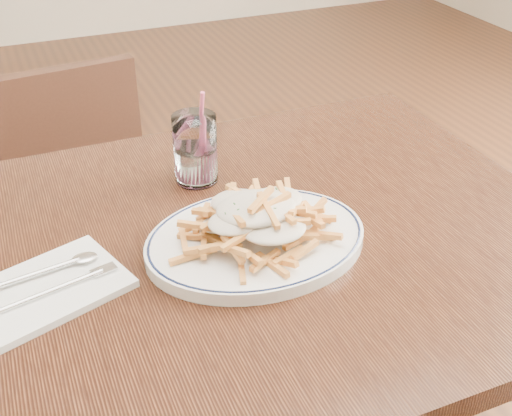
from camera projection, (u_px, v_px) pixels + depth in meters
name	position (u px, v px, depth m)	size (l,w,h in m)	color
table	(200.00, 285.00, 1.02)	(1.20, 0.80, 0.75)	black
chair_far	(67.00, 183.00, 1.71)	(0.41, 0.41, 0.81)	black
fries_plate	(256.00, 240.00, 0.97)	(0.41, 0.38, 0.02)	white
loaded_fries	(256.00, 215.00, 0.95)	(0.23, 0.18, 0.07)	#D18C40
napkin	(42.00, 292.00, 0.88)	(0.22, 0.14, 0.01)	silver
cutlery	(40.00, 284.00, 0.88)	(0.20, 0.10, 0.01)	silver
water_glass	(196.00, 153.00, 1.12)	(0.08, 0.08, 0.17)	white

